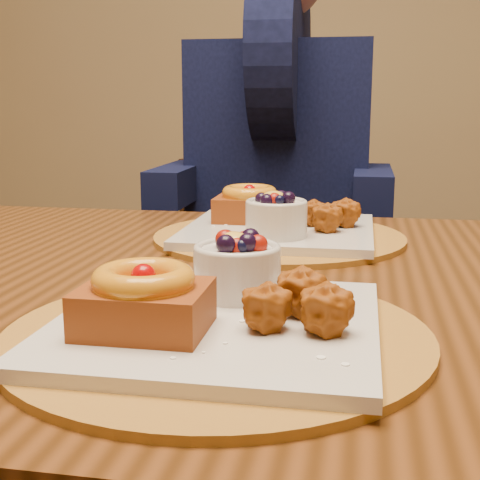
# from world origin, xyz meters

# --- Properties ---
(dining_table) EXTENTS (1.60, 0.90, 0.76)m
(dining_table) POSITION_xyz_m (0.09, -0.08, 0.68)
(dining_table) COLOR #371D0A
(dining_table) RESTS_ON ground
(place_setting_near) EXTENTS (0.38, 0.38, 0.08)m
(place_setting_near) POSITION_xyz_m (0.09, -0.29, 0.78)
(place_setting_near) COLOR brown
(place_setting_near) RESTS_ON dining_table
(place_setting_far) EXTENTS (0.38, 0.38, 0.08)m
(place_setting_far) POSITION_xyz_m (0.09, 0.14, 0.78)
(place_setting_far) COLOR brown
(place_setting_far) RESTS_ON dining_table
(chair_far) EXTENTS (0.49, 0.49, 0.81)m
(chair_far) POSITION_xyz_m (-0.11, 0.72, 0.45)
(chair_far) COLOR black
(chair_far) RESTS_ON ground
(diner) EXTENTS (0.52, 0.50, 0.85)m
(diner) POSITION_xyz_m (0.02, 0.74, 0.90)
(diner) COLOR black
(diner) RESTS_ON ground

